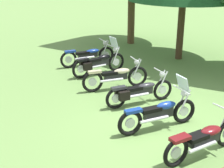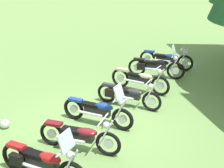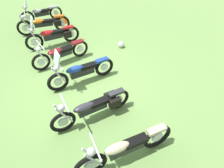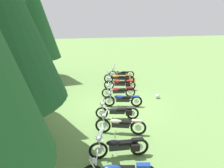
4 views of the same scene
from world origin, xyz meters
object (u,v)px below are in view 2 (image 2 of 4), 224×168
object	(u,v)px
motorcycle_0	(166,59)
motorcycle_4	(98,110)
motorcycle_2	(140,80)
motorcycle_6	(41,162)
motorcycle_1	(156,66)
motorcycle_3	(127,94)
dropped_helmet	(5,124)
motorcycle_5	(80,135)

from	to	relation	value
motorcycle_0	motorcycle_4	xyz separation A→B (m)	(5.59, -1.59, 0.02)
motorcycle_2	motorcycle_6	size ratio (longest dim) A/B	0.99
motorcycle_1	motorcycle_2	xyz separation A→B (m)	(1.56, -0.40, -0.03)
motorcycle_0	motorcycle_2	size ratio (longest dim) A/B	1.05
motorcycle_1	motorcycle_4	distance (m)	4.55
motorcycle_1	motorcycle_3	world-z (taller)	motorcycle_1
motorcycle_0	motorcycle_2	world-z (taller)	motorcycle_2
motorcycle_1	dropped_helmet	size ratio (longest dim) A/B	8.40
motorcycle_3	motorcycle_6	size ratio (longest dim) A/B	0.98
motorcycle_2	dropped_helmet	bearing A→B (deg)	-115.09
motorcycle_3	motorcycle_5	world-z (taller)	motorcycle_5
motorcycle_4	dropped_helmet	distance (m)	2.71
motorcycle_1	motorcycle_3	bearing A→B (deg)	-98.29
motorcycle_3	motorcycle_4	size ratio (longest dim) A/B	0.98
motorcycle_1	motorcycle_2	distance (m)	1.61
motorcycle_3	motorcycle_4	bearing A→B (deg)	-98.77
motorcycle_6	dropped_helmet	world-z (taller)	motorcycle_6
motorcycle_4	motorcycle_5	distance (m)	1.46
motorcycle_2	dropped_helmet	size ratio (longest dim) A/B	8.19
motorcycle_3	motorcycle_4	xyz separation A→B (m)	(1.44, -0.59, 0.04)
motorcycle_3	motorcycle_5	distance (m)	2.97
dropped_helmet	motorcycle_0	bearing A→B (deg)	146.79
motorcycle_0	motorcycle_3	size ratio (longest dim) A/B	1.06
motorcycle_1	motorcycle_5	xyz separation A→B (m)	(5.82, -1.37, -0.04)
motorcycle_4	motorcycle_6	distance (m)	2.86
motorcycle_0	motorcycle_5	size ratio (longest dim) A/B	1.05
motorcycle_0	motorcycle_2	bearing A→B (deg)	-93.23
motorcycle_1	motorcycle_2	world-z (taller)	motorcycle_1
motorcycle_0	motorcycle_5	distance (m)	7.25
motorcycle_0	motorcycle_1	world-z (taller)	motorcycle_1
motorcycle_3	dropped_helmet	world-z (taller)	motorcycle_3
motorcycle_5	motorcycle_2	bearing A→B (deg)	83.84
motorcycle_5	motorcycle_6	xyz separation A→B (m)	(1.35, -0.45, 0.04)
motorcycle_2	motorcycle_6	distance (m)	5.79
motorcycle_0	motorcycle_3	world-z (taller)	motorcycle_0
motorcycle_4	motorcycle_0	bearing A→B (deg)	87.61
motorcycle_4	motorcycle_2	bearing A→B (deg)	86.86
motorcycle_0	motorcycle_3	distance (m)	4.28
motorcycle_2	motorcycle_3	bearing A→B (deg)	-81.70
motorcycle_1	motorcycle_3	distance (m)	3.01
motorcycle_6	dropped_helmet	size ratio (longest dim) A/B	8.24
motorcycle_3	motorcycle_1	bearing A→B (deg)	91.02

